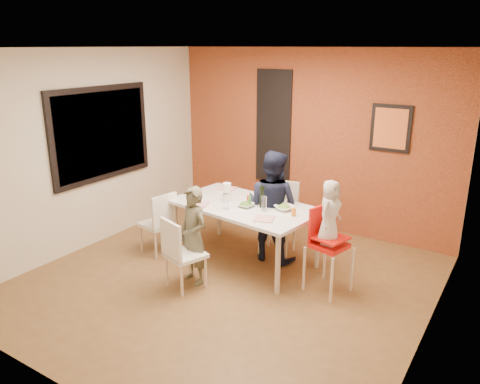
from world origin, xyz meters
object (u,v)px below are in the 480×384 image
Objects in this scene: chair_near at (180,251)px; high_chair at (326,241)px; chair_left at (160,220)px; dining_table at (244,210)px; child_near at (194,236)px; paper_towel_roll at (227,192)px; child_far at (272,206)px; chair_far at (280,214)px; toddler at (330,212)px; wine_bottle at (263,196)px.

chair_near is 0.87× the size of high_chair.
dining_table is at bearing 123.08° from chair_left.
dining_table is 1.67× the size of child_near.
dining_table is 2.30× the size of chair_left.
chair_left is at bearing -150.90° from paper_towel_roll.
child_near is at bearing 67.54° from child_far.
dining_table is 1.16m from chair_left.
chair_left is 1.51m from child_far.
chair_left is 0.86× the size of high_chair.
toddler is at bearing -44.31° from chair_far.
paper_towel_roll reaches higher than chair_left.
chair_near is 1.00× the size of chair_left.
child_near is at bearing -117.19° from wine_bottle.
chair_left is 3.56× the size of paper_towel_roll.
child_near is at bearing -84.56° from paper_towel_roll.
dining_table is 0.37m from child_far.
high_chair reaches higher than dining_table.
child_far is (0.27, 0.25, 0.03)m from dining_table.
child_near reaches higher than wine_bottle.
chair_left is 0.95m from child_near.
chair_far is 1.14m from high_chair.
chair_far is at bearing 136.17° from chair_left.
child_far reaches higher than chair_near.
chair_near is 1.75m from toddler.
toddler is at bearing -11.38° from wine_bottle.
child_far is (0.46, 1.07, 0.14)m from child_near.
child_near is at bearing -103.07° from dining_table.
high_chair is 1.35× the size of toddler.
dining_table is 1.99× the size of high_chair.
child_near is 1.17m from child_far.
paper_towel_roll is at bearing -146.53° from chair_far.
high_chair is at bearing 69.50° from toddler.
toddler is (1.22, -0.16, 0.25)m from dining_table.
high_chair is at bearing -7.14° from dining_table.
chair_near is 1.26m from wine_bottle.
child_far is 0.29m from wine_bottle.
chair_left is 0.59× the size of child_far.
wine_bottle is at bearing 93.57° from high_chair.
dining_table is 1.10m from chair_near.
child_far is at bearing 24.83° from paper_towel_roll.
chair_near is 1.41m from child_far.
high_chair is 1.54m from child_near.
chair_far is 0.83× the size of child_near.
high_chair is at bearing -44.53° from chair_far.
dining_table is 2.67× the size of toddler.
chair_left is at bearing 101.38° from toddler.
high_chair is (1.41, 0.90, 0.12)m from chair_near.
toddler reaches higher than child_near.
chair_far is at bearing 70.05° from high_chair.
paper_towel_roll is (-0.52, -0.03, -0.02)m from wine_bottle.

